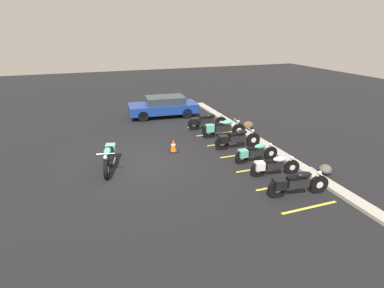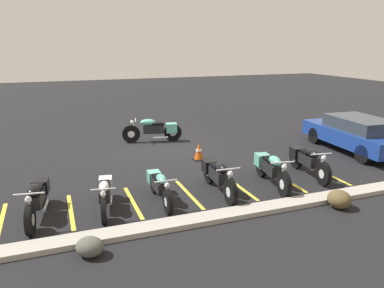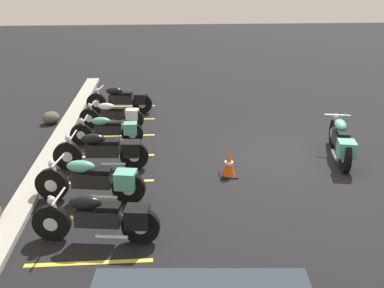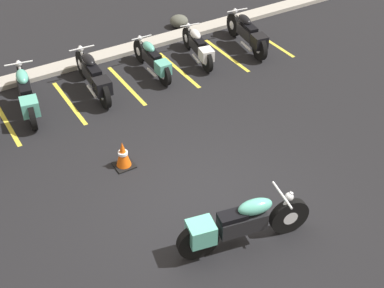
{
  "view_description": "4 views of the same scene",
  "coord_description": "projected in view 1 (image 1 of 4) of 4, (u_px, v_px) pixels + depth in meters",
  "views": [
    {
      "loc": [
        11.48,
        -1.68,
        5.35
      ],
      "look_at": [
        0.25,
        2.32,
        0.71
      ],
      "focal_mm": 28.0,
      "sensor_mm": 36.0,
      "label": 1
    },
    {
      "loc": [
        3.75,
        13.34,
        3.88
      ],
      "look_at": [
        -0.64,
        1.76,
        0.57
      ],
      "focal_mm": 35.0,
      "sensor_mm": 36.0,
      "label": 2
    },
    {
      "loc": [
        -10.27,
        3.36,
        4.5
      ],
      "look_at": [
        -0.02,
        2.6,
        0.49
      ],
      "focal_mm": 42.0,
      "sensor_mm": 36.0,
      "label": 3
    },
    {
      "loc": [
        -4.01,
        -6.04,
        7.08
      ],
      "look_at": [
        0.21,
        0.91,
        0.73
      ],
      "focal_mm": 50.0,
      "sensor_mm": 36.0,
      "label": 4
    }
  ],
  "objects": [
    {
      "name": "landscape_rock_0",
      "position": [
        325.0,
        169.0,
        11.68
      ],
      "size": [
        0.71,
        0.69,
        0.38
      ],
      "primitive_type": "ellipsoid",
      "rotation": [
        0.0,
        0.0,
        2.54
      ],
      "color": "#53554B",
      "rests_on": "ground"
    },
    {
      "name": "parked_bike_4",
      "position": [
        273.0,
        166.0,
        11.48
      ],
      "size": [
        0.67,
        1.96,
        0.78
      ],
      "rotation": [
        0.0,
        0.0,
        1.4
      ],
      "color": "black",
      "rests_on": "ground"
    },
    {
      "name": "stall_line_5",
      "position": [
        281.0,
        186.0,
        10.87
      ],
      "size": [
        0.1,
        2.1,
        0.0
      ],
      "primitive_type": "cube",
      "color": "gold",
      "rests_on": "ground"
    },
    {
      "name": "concrete_curb",
      "position": [
        266.0,
        145.0,
        14.46
      ],
      "size": [
        18.0,
        0.5,
        0.12
      ],
      "primitive_type": "cube",
      "color": "#A8A399",
      "rests_on": "ground"
    },
    {
      "name": "motorcycle_teal_featured",
      "position": [
        109.0,
        156.0,
        12.11
      ],
      "size": [
        2.39,
        0.86,
        0.95
      ],
      "rotation": [
        0.0,
        0.0,
        -0.2
      ],
      "color": "black",
      "rests_on": "ground"
    },
    {
      "name": "traffic_cone",
      "position": [
        173.0,
        146.0,
        13.77
      ],
      "size": [
        0.4,
        0.4,
        0.6
      ],
      "color": "black",
      "rests_on": "ground"
    },
    {
      "name": "stall_line_4",
      "position": [
        259.0,
        168.0,
        12.19
      ],
      "size": [
        0.1,
        2.1,
        0.0
      ],
      "primitive_type": "cube",
      "color": "gold",
      "rests_on": "ground"
    },
    {
      "name": "car_blue",
      "position": [
        164.0,
        106.0,
        19.14
      ],
      "size": [
        2.11,
        4.42,
        1.29
      ],
      "rotation": [
        0.0,
        0.0,
        -1.64
      ],
      "color": "black",
      "rests_on": "ground"
    },
    {
      "name": "landscape_rock_1",
      "position": [
        248.0,
        125.0,
        16.85
      ],
      "size": [
        0.58,
        0.62,
        0.45
      ],
      "primitive_type": "ellipsoid",
      "rotation": [
        0.0,
        0.0,
        1.63
      ],
      "color": "brown",
      "rests_on": "ground"
    },
    {
      "name": "stall_line_3",
      "position": [
        241.0,
        155.0,
        13.52
      ],
      "size": [
        0.1,
        2.1,
        0.0
      ],
      "primitive_type": "cube",
      "color": "gold",
      "rests_on": "ground"
    },
    {
      "name": "stall_line_1",
      "position": [
        215.0,
        134.0,
        16.18
      ],
      "size": [
        0.1,
        2.1,
        0.0
      ],
      "primitive_type": "cube",
      "color": "gold",
      "rests_on": "ground"
    },
    {
      "name": "stall_line_6",
      "position": [
        310.0,
        207.0,
        9.54
      ],
      "size": [
        0.1,
        2.1,
        0.0
      ],
      "primitive_type": "cube",
      "color": "gold",
      "rests_on": "ground"
    },
    {
      "name": "ground",
      "position": [
        138.0,
        164.0,
        12.55
      ],
      "size": [
        60.0,
        60.0,
        0.0
      ],
      "primitive_type": "plane",
      "color": "black"
    },
    {
      "name": "stall_line_2",
      "position": [
        227.0,
        143.0,
        14.85
      ],
      "size": [
        0.1,
        2.1,
        0.0
      ],
      "primitive_type": "cube",
      "color": "gold",
      "rests_on": "ground"
    },
    {
      "name": "parked_bike_1",
      "position": [
        222.0,
        128.0,
        15.52
      ],
      "size": [
        0.78,
        2.3,
        0.91
      ],
      "rotation": [
        0.0,
        0.0,
        1.4
      ],
      "color": "black",
      "rests_on": "ground"
    },
    {
      "name": "parked_bike_5",
      "position": [
        296.0,
        183.0,
        10.08
      ],
      "size": [
        0.7,
        2.2,
        0.87
      ],
      "rotation": [
        0.0,
        0.0,
        1.43
      ],
      "color": "black",
      "rests_on": "ground"
    },
    {
      "name": "parked_bike_0",
      "position": [
        206.0,
        121.0,
        16.73
      ],
      "size": [
        0.71,
        2.26,
        0.89
      ],
      "rotation": [
        0.0,
        0.0,
        1.43
      ],
      "color": "black",
      "rests_on": "ground"
    },
    {
      "name": "parked_bike_2",
      "position": [
        236.0,
        139.0,
        14.07
      ],
      "size": [
        0.64,
        2.28,
        0.89
      ],
      "rotation": [
        0.0,
        0.0,
        1.51
      ],
      "color": "black",
      "rests_on": "ground"
    },
    {
      "name": "stall_line_0",
      "position": [
        204.0,
        126.0,
        17.5
      ],
      "size": [
        0.1,
        2.1,
        0.0
      ],
      "primitive_type": "cube",
      "color": "gold",
      "rests_on": "ground"
    },
    {
      "name": "parked_bike_3",
      "position": [
        255.0,
        153.0,
        12.67
      ],
      "size": [
        0.56,
        1.99,
        0.78
      ],
      "rotation": [
        0.0,
        0.0,
        1.55
      ],
      "color": "black",
      "rests_on": "ground"
    }
  ]
}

